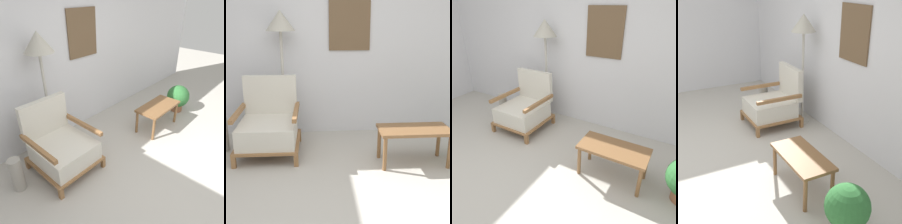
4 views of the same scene
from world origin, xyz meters
The scene contains 6 objects.
ground_plane centered at (0.00, 0.00, 0.00)m, with size 14.00×14.00×0.00m, color #B7B2A8.
wall_back centered at (0.00, 2.28, 1.35)m, with size 8.00×0.09×2.70m.
armchair centered at (-0.57, 1.56, 0.34)m, with size 0.75×0.79×0.92m.
floor_lamp centered at (-0.41, 2.01, 1.49)m, with size 0.37×0.37×1.72m.
coffee_table centered at (1.13, 1.14, 0.37)m, with size 0.81×0.41×0.43m.
vase centered at (-1.17, 1.65, 0.22)m, with size 0.15×0.15×0.45m, color #9E998E.
Camera 3 is at (1.69, -0.96, 1.95)m, focal length 35.00 mm.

